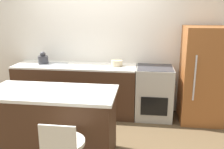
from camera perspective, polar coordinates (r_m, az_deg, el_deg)
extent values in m
plane|color=brown|center=(4.50, -5.06, -10.43)|extent=(14.00, 14.00, 0.00)
cube|color=white|center=(4.76, -3.67, 7.41)|extent=(8.00, 0.06, 2.60)
cube|color=#422819|center=(4.71, -8.28, -3.52)|extent=(2.22, 0.62, 0.89)
cube|color=white|center=(4.58, -8.50, 1.94)|extent=(2.22, 0.62, 0.03)
cube|color=#9EA3A8|center=(4.70, -13.07, 2.27)|extent=(0.44, 0.34, 0.01)
cube|color=#422819|center=(3.41, -13.23, -11.33)|extent=(1.57, 0.70, 0.88)
cube|color=white|center=(3.24, -13.71, -4.02)|extent=(1.63, 0.75, 0.04)
cube|color=#B7B2A8|center=(4.54, 9.55, -4.09)|extent=(0.64, 0.62, 0.92)
cube|color=black|center=(4.29, 9.60, -7.21)|extent=(0.45, 0.01, 0.32)
cube|color=#333338|center=(4.41, 9.81, 1.61)|extent=(0.61, 0.59, 0.01)
cube|color=#995628|center=(4.51, 19.89, -0.16)|extent=(0.68, 0.68, 1.64)
cube|color=silver|center=(4.12, 18.38, -0.80)|extent=(0.02, 0.02, 0.74)
cylinder|color=silver|center=(2.69, -10.84, -14.99)|extent=(0.42, 0.42, 0.04)
cube|color=silver|center=(2.47, -12.36, -14.01)|extent=(0.36, 0.02, 0.26)
cylinder|color=#333338|center=(4.80, -15.45, 3.28)|extent=(0.19, 0.19, 0.14)
sphere|color=#333338|center=(4.78, -15.54, 4.47)|extent=(0.10, 0.10, 0.10)
cylinder|color=#C1B28E|center=(4.45, 1.08, 2.67)|extent=(0.21, 0.21, 0.10)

